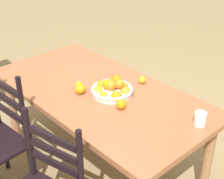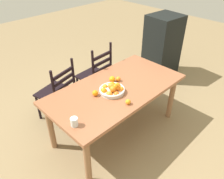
{
  "view_description": "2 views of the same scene",
  "coord_description": "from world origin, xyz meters",
  "px_view_note": "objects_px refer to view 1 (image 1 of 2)",
  "views": [
    {
      "loc": [
        -1.73,
        1.45,
        2.01
      ],
      "look_at": [
        -0.11,
        -0.04,
        0.78
      ],
      "focal_mm": 54.24,
      "sensor_mm": 36.0,
      "label": 1
    },
    {
      "loc": [
        -1.68,
        -1.62,
        2.29
      ],
      "look_at": [
        -0.11,
        -0.04,
        0.78
      ],
      "focal_mm": 35.7,
      "sensor_mm": 36.0,
      "label": 2
    }
  ],
  "objects_px": {
    "orange_loose_1": "(142,80)",
    "orange_loose_2": "(80,89)",
    "drinking_glass": "(200,119)",
    "fruit_bowl": "(112,89)",
    "orange_loose_0": "(121,104)",
    "orange_loose_3": "(79,85)",
    "dining_table": "(99,100)"
  },
  "relations": [
    {
      "from": "orange_loose_2",
      "to": "dining_table",
      "type": "bearing_deg",
      "value": -113.69
    },
    {
      "from": "orange_loose_1",
      "to": "orange_loose_3",
      "type": "relative_size",
      "value": 0.96
    },
    {
      "from": "orange_loose_1",
      "to": "drinking_glass",
      "type": "relative_size",
      "value": 0.65
    },
    {
      "from": "orange_loose_2",
      "to": "drinking_glass",
      "type": "xyz_separation_m",
      "value": [
        -0.85,
        -0.32,
        0.01
      ]
    },
    {
      "from": "dining_table",
      "to": "orange_loose_0",
      "type": "bearing_deg",
      "value": 169.99
    },
    {
      "from": "orange_loose_0",
      "to": "orange_loose_2",
      "type": "relative_size",
      "value": 0.91
    },
    {
      "from": "orange_loose_2",
      "to": "drinking_glass",
      "type": "relative_size",
      "value": 0.84
    },
    {
      "from": "fruit_bowl",
      "to": "orange_loose_3",
      "type": "height_order",
      "value": "fruit_bowl"
    },
    {
      "from": "fruit_bowl",
      "to": "orange_loose_1",
      "type": "relative_size",
      "value": 5.16
    },
    {
      "from": "dining_table",
      "to": "fruit_bowl",
      "type": "height_order",
      "value": "fruit_bowl"
    },
    {
      "from": "drinking_glass",
      "to": "orange_loose_0",
      "type": "bearing_deg",
      "value": 26.25
    },
    {
      "from": "orange_loose_3",
      "to": "fruit_bowl",
      "type": "bearing_deg",
      "value": -151.18
    },
    {
      "from": "fruit_bowl",
      "to": "drinking_glass",
      "type": "xyz_separation_m",
      "value": [
        -0.68,
        -0.14,
        0.0
      ]
    },
    {
      "from": "orange_loose_3",
      "to": "orange_loose_2",
      "type": "bearing_deg",
      "value": 148.46
    },
    {
      "from": "dining_table",
      "to": "orange_loose_1",
      "type": "height_order",
      "value": "orange_loose_1"
    },
    {
      "from": "orange_loose_1",
      "to": "orange_loose_2",
      "type": "height_order",
      "value": "orange_loose_2"
    },
    {
      "from": "orange_loose_0",
      "to": "drinking_glass",
      "type": "xyz_separation_m",
      "value": [
        -0.49,
        -0.24,
        0.01
      ]
    },
    {
      "from": "fruit_bowl",
      "to": "dining_table",
      "type": "bearing_deg",
      "value": 20.25
    },
    {
      "from": "drinking_glass",
      "to": "fruit_bowl",
      "type": "bearing_deg",
      "value": 12.07
    },
    {
      "from": "dining_table",
      "to": "orange_loose_2",
      "type": "bearing_deg",
      "value": 66.31
    },
    {
      "from": "orange_loose_1",
      "to": "drinking_glass",
      "type": "bearing_deg",
      "value": 167.31
    },
    {
      "from": "dining_table",
      "to": "orange_loose_2",
      "type": "height_order",
      "value": "orange_loose_2"
    },
    {
      "from": "orange_loose_3",
      "to": "dining_table",
      "type": "bearing_deg",
      "value": -144.64
    },
    {
      "from": "dining_table",
      "to": "orange_loose_3",
      "type": "relative_size",
      "value": 28.09
    },
    {
      "from": "fruit_bowl",
      "to": "drinking_glass",
      "type": "bearing_deg",
      "value": -167.93
    },
    {
      "from": "orange_loose_2",
      "to": "fruit_bowl",
      "type": "bearing_deg",
      "value": -134.37
    },
    {
      "from": "orange_loose_0",
      "to": "orange_loose_1",
      "type": "xyz_separation_m",
      "value": [
        0.16,
        -0.38,
        -0.01
      ]
    },
    {
      "from": "orange_loose_0",
      "to": "orange_loose_3",
      "type": "xyz_separation_m",
      "value": [
        0.43,
        0.04,
        -0.0
      ]
    },
    {
      "from": "drinking_glass",
      "to": "dining_table",
      "type": "bearing_deg",
      "value": 13.26
    },
    {
      "from": "dining_table",
      "to": "drinking_glass",
      "type": "height_order",
      "value": "drinking_glass"
    },
    {
      "from": "dining_table",
      "to": "orange_loose_2",
      "type": "relative_size",
      "value": 22.78
    },
    {
      "from": "orange_loose_1",
      "to": "dining_table",
      "type": "bearing_deg",
      "value": 65.89
    }
  ]
}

